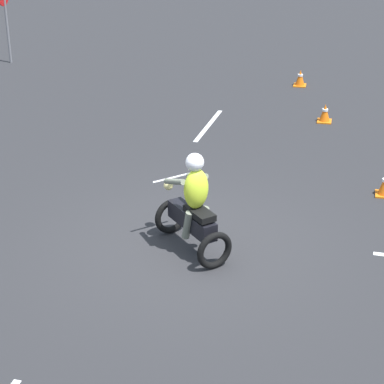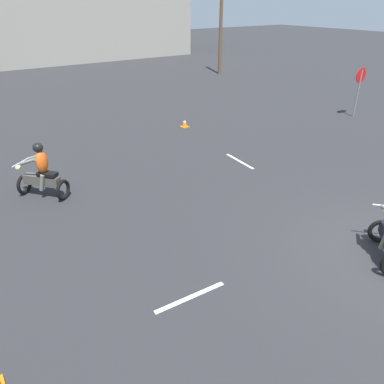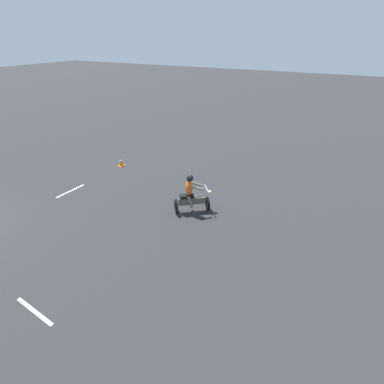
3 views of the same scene
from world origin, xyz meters
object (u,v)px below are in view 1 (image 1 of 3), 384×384
Objects in this scene: traffic_cone_near_left at (300,78)px; motorcycle_rider_foreground at (193,209)px; traffic_cone_mid_center at (325,113)px; stop_sign at (4,5)px.

motorcycle_rider_foreground is at bearing 173.56° from traffic_cone_near_left.
motorcycle_rider_foreground is 3.97× the size of traffic_cone_mid_center.
stop_sign is 5.50× the size of traffic_cone_mid_center.
motorcycle_rider_foreground is 11.88m from stop_sign.
traffic_cone_mid_center is at bearing -108.98° from stop_sign.
stop_sign is 5.44× the size of traffic_cone_near_left.
traffic_cone_near_left reaches higher than traffic_cone_mid_center.
stop_sign is 8.39m from traffic_cone_near_left.
stop_sign is 9.62m from traffic_cone_mid_center.
stop_sign reaches higher than motorcycle_rider_foreground.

